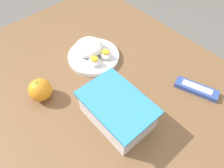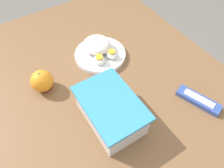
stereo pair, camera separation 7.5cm
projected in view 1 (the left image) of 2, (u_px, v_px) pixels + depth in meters
The scene contains 6 objects.
ground_plane at pixel (110, 160), 1.32m from camera, with size 10.00×10.00×0.00m, color #66605B.
table at pixel (109, 104), 0.83m from camera, with size 1.19×0.89×0.71m.
food_container at pixel (117, 112), 0.67m from camera, with size 0.22×0.15×0.10m.
orange_fruit at pixel (40, 90), 0.73m from camera, with size 0.08×0.08×0.08m.
rice_plate at pixel (92, 53), 0.86m from camera, with size 0.20×0.20×0.07m.
candy_bar at pixel (196, 89), 0.77m from camera, with size 0.15×0.09×0.02m.
Camera 1 is at (-0.35, 0.29, 1.33)m, focal length 35.00 mm.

